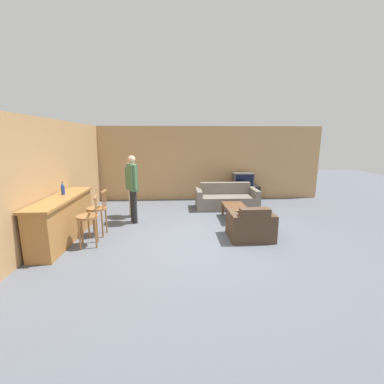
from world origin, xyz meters
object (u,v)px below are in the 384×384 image
Objects in this scene: couch_far at (226,199)px; armchair_near at (250,226)px; tv_unit at (242,193)px; person_by_counter at (133,185)px; bottle at (63,189)px; bar_chair_near at (88,219)px; person_by_window at (132,185)px; coffee_table at (235,208)px; bar_chair_mid at (98,211)px; tv at (243,179)px.

couch_far is 2.57m from armchair_near.
tv_unit is 0.66× the size of person_by_counter.
bottle is 0.16× the size of person_by_counter.
person_by_window reaches higher than bar_chair_near.
person_by_counter is (-2.70, -0.09, 0.67)m from coffee_table.
bar_chair_mid is at bearing -110.49° from person_by_window.
tv is at bearing 37.12° from bar_chair_mid.
person_by_counter reaches higher than tv_unit.
bottle reaches higher than bar_chair_mid.
armchair_near reaches higher than coffee_table.
bar_chair_mid is 1.51× the size of tv.
person_by_window is at bearing 50.02° from bottle.
coffee_table is at bearing -9.20° from person_by_window.
person_by_window reaches higher than bottle.
bar_chair_near reaches higher than armchair_near.
person_by_window is (-2.88, 1.80, 0.62)m from armchair_near.
bottle is (-4.10, 0.34, 0.81)m from armchair_near.
tv_unit is at bearing 70.91° from coffee_table.
bar_chair_near is at bearing -104.69° from person_by_window.
bottle is at bearing -146.73° from tv.
armchair_near is 0.91× the size of coffee_table.
bottle is (-0.69, -0.04, 0.53)m from bar_chair_mid.
person_by_window reaches higher than tv_unit.
couch_far is (3.36, 2.19, -0.28)m from bar_chair_mid.
armchair_near is at bearing -32.05° from person_by_window.
bar_chair_near is at bearing -137.89° from tv.
tv is 4.12m from person_by_counter.
person_by_counter is at bearing -147.00° from tv_unit.
tv_unit is at bearing 25.34° from person_by_window.
armchair_near is 0.54× the size of person_by_counter.
couch_far is 1.28m from tv.
couch_far is 6.74× the size of bottle.
couch_far is 1.21× the size of person_by_window.
coffee_table is at bearing -109.09° from tv_unit.
person_by_window is 0.91× the size of person_by_counter.
bar_chair_near is 5.54m from tv.
coffee_table is 2.32m from tv.
bottle is at bearing -151.20° from couch_far.
person_by_counter reaches higher than couch_far.
tv_unit is at bearing 50.97° from couch_far.
tv_unit is (0.75, 2.15, -0.06)m from coffee_table.
person_by_counter reaches higher than bottle.
person_by_counter is (0.66, 0.87, 0.44)m from bar_chair_mid.
bottle is (-4.05, -2.23, 0.82)m from couch_far.
armchair_near is at bearing -87.98° from coffee_table.
bottle is at bearing -166.16° from coffee_table.
coffee_table is 0.59× the size of person_by_counter.
coffee_table is 2.28m from tv_unit.
tv_unit is at bearing 33.29° from bottle.
bar_chair_mid is 0.59× the size of person_by_counter.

